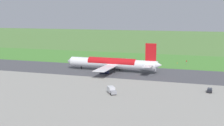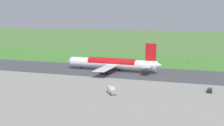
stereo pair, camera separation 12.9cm
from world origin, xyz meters
name	(u,v)px [view 1 (the left image)]	position (x,y,z in m)	size (l,w,h in m)	color
ground_plane	(137,73)	(0.00, 0.00, 0.00)	(800.00, 800.00, 0.00)	#547F3D
runway_asphalt	(137,73)	(0.00, 0.00, 0.03)	(600.00, 34.19, 0.06)	#47474C
apron_concrete	(88,111)	(0.00, 66.28, 0.03)	(440.00, 110.00, 0.05)	gray
grass_verge_foreground	(150,62)	(0.00, -37.47, 0.02)	(600.00, 80.00, 0.04)	#478534
airliner_main	(113,63)	(13.42, 0.01, 4.35)	(54.06, 44.15, 15.88)	white
service_truck_fuel	(112,90)	(-0.52, 44.18, 1.40)	(5.21, 6.02, 2.65)	gray
service_car_ops	(210,90)	(-36.77, 29.98, 0.84)	(2.07, 4.27, 1.62)	black
no_stopping_sign	(187,62)	(-22.93, -32.88, 1.63)	(0.60, 0.10, 2.75)	slate
traffic_cone_orange	(178,63)	(-17.11, -37.43, 0.28)	(0.40, 0.40, 0.55)	orange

